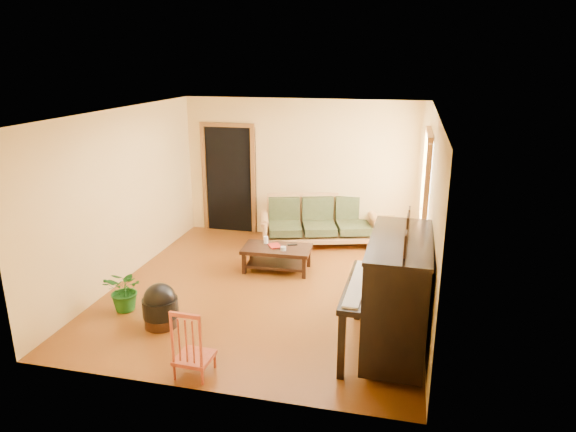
% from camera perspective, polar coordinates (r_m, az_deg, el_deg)
% --- Properties ---
extents(floor, '(5.00, 5.00, 0.00)m').
position_cam_1_polar(floor, '(7.72, -2.33, -8.12)').
color(floor, '#572A0B').
rests_on(floor, ground).
extents(doorway, '(1.08, 0.16, 2.05)m').
position_cam_1_polar(doorway, '(10.05, -6.59, 4.00)').
color(doorway, black).
rests_on(doorway, floor).
extents(window, '(0.12, 1.36, 1.46)m').
position_cam_1_polar(window, '(8.22, 15.13, 3.95)').
color(window, white).
rests_on(window, right_wall).
extents(sofa, '(2.24, 1.42, 0.89)m').
position_cam_1_polar(sofa, '(9.35, 3.48, -0.62)').
color(sofa, '#AA743E').
rests_on(sofa, floor).
extents(coffee_table, '(1.11, 0.64, 0.39)m').
position_cam_1_polar(coffee_table, '(8.30, -1.24, -4.76)').
color(coffee_table, black).
rests_on(coffee_table, floor).
extents(armchair, '(1.10, 1.12, 0.88)m').
position_cam_1_polar(armchair, '(7.53, 11.51, -5.46)').
color(armchair, '#AA743E').
rests_on(armchair, floor).
extents(piano, '(0.98, 1.61, 1.40)m').
position_cam_1_polar(piano, '(6.02, 12.08, -8.79)').
color(piano, black).
rests_on(piano, floor).
extents(footstool, '(0.54, 0.54, 0.43)m').
position_cam_1_polar(footstool, '(6.85, -13.97, -10.13)').
color(footstool, black).
rests_on(footstool, floor).
extents(red_chair, '(0.39, 0.43, 0.81)m').
position_cam_1_polar(red_chair, '(5.73, -10.46, -13.48)').
color(red_chair, '#9A361C').
rests_on(red_chair, floor).
extents(leaning_frame, '(0.44, 0.18, 0.57)m').
position_cam_1_polar(leaning_frame, '(9.57, 10.48, -1.46)').
color(leaning_frame, '#BD8E3F').
rests_on(leaning_frame, floor).
extents(ceramic_crock, '(0.25, 0.25, 0.25)m').
position_cam_1_polar(ceramic_crock, '(9.56, 12.18, -2.60)').
color(ceramic_crock, '#2E428A').
rests_on(ceramic_crock, floor).
extents(potted_plant, '(0.57, 0.51, 0.59)m').
position_cam_1_polar(potted_plant, '(7.33, -17.57, -7.84)').
color(potted_plant, '#175217').
rests_on(potted_plant, floor).
extents(book, '(0.27, 0.29, 0.02)m').
position_cam_1_polar(book, '(8.22, -2.08, -3.42)').
color(book, maroon).
rests_on(book, coffee_table).
extents(candle, '(0.07, 0.07, 0.12)m').
position_cam_1_polar(candle, '(8.37, -2.47, -2.68)').
color(candle, silver).
rests_on(candle, coffee_table).
extents(glass_jar, '(0.11, 0.11, 0.06)m').
position_cam_1_polar(glass_jar, '(8.08, -0.52, -3.63)').
color(glass_jar, silver).
rests_on(glass_jar, coffee_table).
extents(remote, '(0.17, 0.11, 0.02)m').
position_cam_1_polar(remote, '(8.30, 0.48, -3.22)').
color(remote, black).
rests_on(remote, coffee_table).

